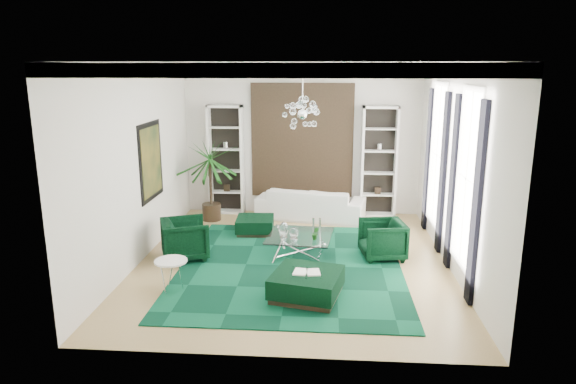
# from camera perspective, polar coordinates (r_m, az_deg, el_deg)

# --- Properties ---
(floor) EXTENTS (6.00, 7.00, 0.02)m
(floor) POSITION_cam_1_polar(r_m,az_deg,el_deg) (10.28, 0.59, -7.64)
(floor) COLOR tan
(floor) RESTS_ON ground
(ceiling) EXTENTS (6.00, 7.00, 0.02)m
(ceiling) POSITION_cam_1_polar(r_m,az_deg,el_deg) (9.57, 0.65, 14.18)
(ceiling) COLOR white
(ceiling) RESTS_ON ground
(wall_back) EXTENTS (6.00, 0.02, 3.80)m
(wall_back) POSITION_cam_1_polar(r_m,az_deg,el_deg) (13.20, 1.59, 5.75)
(wall_back) COLOR silver
(wall_back) RESTS_ON ground
(wall_front) EXTENTS (6.00, 0.02, 3.80)m
(wall_front) POSITION_cam_1_polar(r_m,az_deg,el_deg) (6.35, -1.38, -3.13)
(wall_front) COLOR silver
(wall_front) RESTS_ON ground
(wall_left) EXTENTS (0.02, 7.00, 3.80)m
(wall_left) POSITION_cam_1_polar(r_m,az_deg,el_deg) (10.38, -16.23, 2.99)
(wall_left) COLOR silver
(wall_left) RESTS_ON ground
(wall_right) EXTENTS (0.02, 7.00, 3.80)m
(wall_right) POSITION_cam_1_polar(r_m,az_deg,el_deg) (10.02, 18.08, 2.49)
(wall_right) COLOR silver
(wall_right) RESTS_ON ground
(crown_molding) EXTENTS (6.00, 7.00, 0.18)m
(crown_molding) POSITION_cam_1_polar(r_m,az_deg,el_deg) (9.57, 0.65, 13.52)
(crown_molding) COLOR white
(crown_molding) RESTS_ON ceiling
(ceiling_medallion) EXTENTS (0.90, 0.90, 0.05)m
(ceiling_medallion) POSITION_cam_1_polar(r_m,az_deg,el_deg) (9.87, 0.76, 13.93)
(ceiling_medallion) COLOR white
(ceiling_medallion) RESTS_ON ceiling
(tapestry) EXTENTS (2.50, 0.06, 2.80)m
(tapestry) POSITION_cam_1_polar(r_m,az_deg,el_deg) (13.15, 1.58, 5.72)
(tapestry) COLOR black
(tapestry) RESTS_ON wall_back
(shelving_left) EXTENTS (0.90, 0.38, 2.80)m
(shelving_left) POSITION_cam_1_polar(r_m,az_deg,el_deg) (13.32, -6.89, 3.55)
(shelving_left) COLOR white
(shelving_left) RESTS_ON floor
(shelving_right) EXTENTS (0.90, 0.38, 2.80)m
(shelving_right) POSITION_cam_1_polar(r_m,az_deg,el_deg) (13.14, 10.07, 3.30)
(shelving_right) COLOR white
(shelving_right) RESTS_ON floor
(painting) EXTENTS (0.04, 1.30, 1.60)m
(painting) POSITION_cam_1_polar(r_m,az_deg,el_deg) (10.93, -14.94, 3.33)
(painting) COLOR black
(painting) RESTS_ON wall_left
(window_near) EXTENTS (0.03, 1.10, 2.90)m
(window_near) POSITION_cam_1_polar(r_m,az_deg,el_deg) (9.16, 19.26, 1.39)
(window_near) COLOR white
(window_near) RESTS_ON wall_right
(curtain_near_a) EXTENTS (0.07, 0.30, 3.25)m
(curtain_near_a) POSITION_cam_1_polar(r_m,az_deg,el_deg) (8.48, 20.21, -1.39)
(curtain_near_a) COLOR black
(curtain_near_a) RESTS_ON floor
(curtain_near_b) EXTENTS (0.07, 0.30, 3.25)m
(curtain_near_b) POSITION_cam_1_polar(r_m,az_deg,el_deg) (9.94, 17.83, 0.95)
(curtain_near_b) COLOR black
(curtain_near_b) RESTS_ON floor
(window_far) EXTENTS (0.03, 1.10, 2.90)m
(window_far) POSITION_cam_1_polar(r_m,az_deg,el_deg) (11.46, 16.25, 3.97)
(window_far) COLOR white
(window_far) RESTS_ON wall_right
(curtain_far_a) EXTENTS (0.07, 0.30, 3.25)m
(curtain_far_a) POSITION_cam_1_polar(r_m,az_deg,el_deg) (10.74, 16.81, 1.95)
(curtain_far_a) COLOR black
(curtain_far_a) RESTS_ON floor
(curtain_far_b) EXTENTS (0.07, 0.30, 3.25)m
(curtain_far_b) POSITION_cam_1_polar(r_m,az_deg,el_deg) (12.24, 15.28, 3.45)
(curtain_far_b) COLOR black
(curtain_far_b) RESTS_ON floor
(rug) EXTENTS (4.20, 5.00, 0.02)m
(rug) POSITION_cam_1_polar(r_m,az_deg,el_deg) (9.97, 0.31, -8.22)
(rug) COLOR black
(rug) RESTS_ON floor
(sofa) EXTENTS (2.81, 1.53, 0.78)m
(sofa) POSITION_cam_1_polar(r_m,az_deg,el_deg) (12.93, 2.54, -1.26)
(sofa) COLOR white
(sofa) RESTS_ON floor
(armchair_left) EXTENTS (1.14, 1.13, 0.81)m
(armchair_left) POSITION_cam_1_polar(r_m,az_deg,el_deg) (10.45, -11.36, -5.14)
(armchair_left) COLOR black
(armchair_left) RESTS_ON floor
(armchair_right) EXTENTS (0.96, 0.94, 0.77)m
(armchair_right) POSITION_cam_1_polar(r_m,az_deg,el_deg) (10.44, 10.43, -5.21)
(armchair_right) COLOR black
(armchair_right) RESTS_ON floor
(coffee_table) EXTENTS (1.39, 1.39, 0.43)m
(coffee_table) POSITION_cam_1_polar(r_m,az_deg,el_deg) (10.46, 1.34, -5.94)
(coffee_table) COLOR white
(coffee_table) RESTS_ON floor
(ottoman_side) EXTENTS (0.88, 0.88, 0.37)m
(ottoman_side) POSITION_cam_1_polar(r_m,az_deg,el_deg) (11.84, -3.68, -3.73)
(ottoman_side) COLOR black
(ottoman_side) RESTS_ON floor
(ottoman_front) EXTENTS (1.30, 1.30, 0.43)m
(ottoman_front) POSITION_cam_1_polar(r_m,az_deg,el_deg) (8.66, 2.09, -10.26)
(ottoman_front) COLOR black
(ottoman_front) RESTS_ON floor
(book) EXTENTS (0.45, 0.30, 0.03)m
(book) POSITION_cam_1_polar(r_m,az_deg,el_deg) (8.57, 2.11, -8.85)
(book) COLOR white
(book) RESTS_ON ottoman_front
(side_table) EXTENTS (0.64, 0.64, 0.53)m
(side_table) POSITION_cam_1_polar(r_m,az_deg,el_deg) (9.10, -12.80, -9.06)
(side_table) COLOR white
(side_table) RESTS_ON floor
(palm) EXTENTS (2.04, 2.04, 2.51)m
(palm) POSITION_cam_1_polar(r_m,az_deg,el_deg) (12.72, -8.64, 2.35)
(palm) COLOR #144813
(palm) RESTS_ON floor
(chandelier) EXTENTS (0.95, 0.95, 0.70)m
(chandelier) POSITION_cam_1_polar(r_m,az_deg,el_deg) (9.92, 1.60, 8.61)
(chandelier) COLOR white
(chandelier) RESTS_ON ceiling
(table_plant) EXTENTS (0.15, 0.12, 0.26)m
(table_plant) POSITION_cam_1_polar(r_m,az_deg,el_deg) (10.09, 3.06, -4.62)
(table_plant) COLOR #144813
(table_plant) RESTS_ON coffee_table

